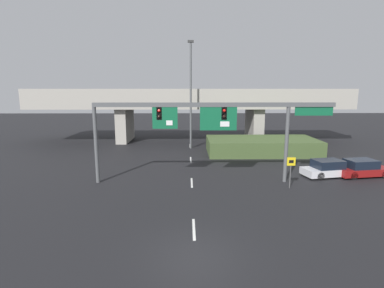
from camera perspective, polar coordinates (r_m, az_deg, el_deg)
ground_plane at (r=13.78m, az=0.57°, el=-20.08°), size 160.00×160.00×0.00m
lane_markings at (r=26.70m, az=-0.17°, el=-4.87°), size 0.14×25.59×0.01m
signal_gantry at (r=22.22m, az=3.05°, el=5.04°), size 17.88×0.44×6.06m
speed_limit_sign at (r=22.48m, az=18.29°, el=-4.30°), size 0.60×0.11×2.32m
highway_light_pole_near at (r=35.67m, az=-0.24°, el=9.74°), size 0.70×0.36×12.56m
overpass_bridge at (r=41.30m, az=-0.43°, el=7.56°), size 42.13×7.58×7.12m
grass_embankment at (r=34.33m, az=13.08°, el=-0.34°), size 12.02×6.10×1.65m
parked_sedan_near_right at (r=26.87m, az=24.60°, el=-4.31°), size 4.59×2.56×1.39m
parked_sedan_mid_right at (r=28.18m, az=29.61°, el=-4.08°), size 4.63×2.45×1.40m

